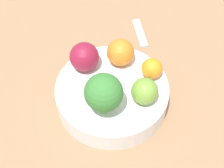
{
  "coord_description": "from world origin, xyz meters",
  "views": [
    {
      "loc": [
        -0.14,
        -0.37,
        0.58
      ],
      "look_at": [
        0.0,
        0.0,
        0.07
      ],
      "focal_mm": 60.0,
      "sensor_mm": 36.0,
      "label": 1
    }
  ],
  "objects": [
    {
      "name": "orange_front",
      "position": [
        0.08,
        0.0,
        0.08
      ],
      "size": [
        0.04,
        0.04,
        0.04
      ],
      "color": "orange",
      "rests_on": "bowl"
    },
    {
      "name": "ground_plane",
      "position": [
        0.0,
        0.0,
        0.0
      ],
      "size": [
        6.0,
        6.0,
        0.0
      ],
      "primitive_type": "plane",
      "color": "gray"
    },
    {
      "name": "bowl",
      "position": [
        0.0,
        0.0,
        0.04
      ],
      "size": [
        0.2,
        0.2,
        0.04
      ],
      "color": "white",
      "rests_on": "table_surface"
    },
    {
      "name": "broccoli",
      "position": [
        -0.03,
        -0.04,
        0.11
      ],
      "size": [
        0.06,
        0.06,
        0.08
      ],
      "color": "#8CB76B",
      "rests_on": "bowl"
    },
    {
      "name": "spoon",
      "position": [
        0.12,
        0.14,
        0.02
      ],
      "size": [
        0.03,
        0.08,
        0.01
      ],
      "color": "silver",
      "rests_on": "table_surface"
    },
    {
      "name": "orange_back",
      "position": [
        0.04,
        0.05,
        0.09
      ],
      "size": [
        0.05,
        0.05,
        0.05
      ],
      "color": "orange",
      "rests_on": "bowl"
    },
    {
      "name": "apple_green",
      "position": [
        -0.03,
        0.06,
        0.09
      ],
      "size": [
        0.05,
        0.05,
        0.05
      ],
      "color": "maroon",
      "rests_on": "bowl"
    },
    {
      "name": "apple_red",
      "position": [
        0.04,
        -0.04,
        0.09
      ],
      "size": [
        0.05,
        0.05,
        0.05
      ],
      "color": "olive",
      "rests_on": "bowl"
    },
    {
      "name": "table_surface",
      "position": [
        0.0,
        0.0,
        0.01
      ],
      "size": [
        1.2,
        1.2,
        0.02
      ],
      "color": "#936D4C",
      "rests_on": "ground_plane"
    }
  ]
}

